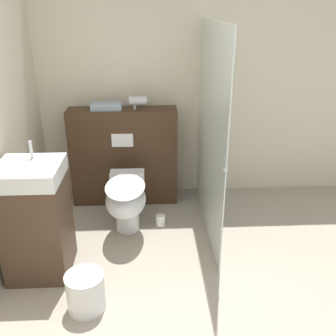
{
  "coord_description": "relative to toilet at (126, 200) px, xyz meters",
  "views": [
    {
      "loc": [
        -0.18,
        -1.7,
        2.02
      ],
      "look_at": [
        -0.03,
        1.39,
        0.68
      ],
      "focal_mm": 40.0,
      "sensor_mm": 36.0,
      "label": 1
    }
  ],
  "objects": [
    {
      "name": "waste_bin",
      "position": [
        -0.25,
        -1.0,
        -0.2
      ],
      "size": [
        0.28,
        0.28,
        0.29
      ],
      "color": "silver",
      "rests_on": "ground_plane"
    },
    {
      "name": "shower_glass",
      "position": [
        0.78,
        0.11,
        0.61
      ],
      "size": [
        0.04,
        1.55,
        1.92
      ],
      "color": "silver",
      "rests_on": "ground_plane"
    },
    {
      "name": "spare_toilet_roll",
      "position": [
        0.32,
        0.1,
        -0.3
      ],
      "size": [
        0.1,
        0.1,
        0.11
      ],
      "color": "white",
      "rests_on": "ground_plane"
    },
    {
      "name": "wall_back",
      "position": [
        0.42,
        0.91,
        0.9
      ],
      "size": [
        8.0,
        0.06,
        2.5
      ],
      "color": "beige",
      "rests_on": "ground_plane"
    },
    {
      "name": "hair_drier",
      "position": [
        0.13,
        0.64,
        0.79
      ],
      "size": [
        0.21,
        0.09,
        0.13
      ],
      "color": "#B7B7BC",
      "rests_on": "partition_panel"
    },
    {
      "name": "folded_towel",
      "position": [
        -0.2,
        0.64,
        0.74
      ],
      "size": [
        0.31,
        0.15,
        0.07
      ],
      "color": "#8C9EAD",
      "rests_on": "partition_panel"
    },
    {
      "name": "sink_vanity",
      "position": [
        -0.67,
        -0.53,
        0.13
      ],
      "size": [
        0.48,
        0.49,
        1.09
      ],
      "color": "#473323",
      "rests_on": "ground_plane"
    },
    {
      "name": "toilet",
      "position": [
        0.0,
        0.0,
        0.0
      ],
      "size": [
        0.37,
        0.7,
        0.53
      ],
      "color": "white",
      "rests_on": "ground_plane"
    },
    {
      "name": "partition_panel",
      "position": [
        -0.05,
        0.66,
        0.18
      ],
      "size": [
        1.13,
        0.27,
        1.05
      ],
      "color": "#3D2819",
      "rests_on": "ground_plane"
    }
  ]
}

